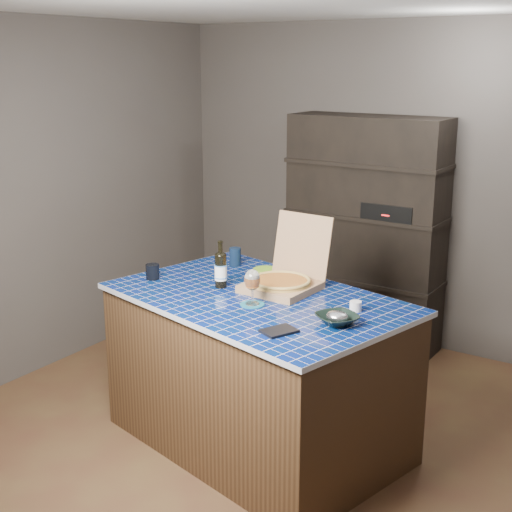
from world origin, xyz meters
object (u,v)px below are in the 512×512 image
Objects in this scene: kitchen_island at (258,371)px; bowl at (337,319)px; dvd_case at (279,331)px; pizza_box at (283,280)px; mead_bottle at (221,269)px; wine_glass at (252,281)px.

bowl is (0.57, -0.14, 0.48)m from kitchen_island.
kitchen_island is 11.14× the size of dvd_case.
mead_bottle is (-0.33, -0.16, 0.05)m from pizza_box.
pizza_box is at bearing 26.00° from mead_bottle.
mead_bottle is 1.41× the size of wine_glass.
pizza_box reaches higher than dvd_case.
dvd_case is (0.39, -0.40, 0.46)m from kitchen_island.
pizza_box is at bearing 90.28° from wine_glass.
pizza_box is at bearing 87.03° from kitchen_island.
kitchen_island is 0.61m from wine_glass.
mead_bottle reaches higher than wine_glass.
wine_glass reaches higher than bowl.
bowl is (0.18, 0.26, 0.02)m from dvd_case.
wine_glass is (0.00, -0.32, 0.08)m from pizza_box.
wine_glass is at bearing 165.68° from dvd_case.
wine_glass is 0.96× the size of bowl.
kitchen_island is at bearing 111.64° from wine_glass.
bowl reaches higher than dvd_case.
bowl is (0.52, -0.32, -0.03)m from pizza_box.
pizza_box is 1.70× the size of mead_bottle.
mead_bottle is 1.66× the size of dvd_case.
wine_glass is at bearing -55.16° from kitchen_island.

